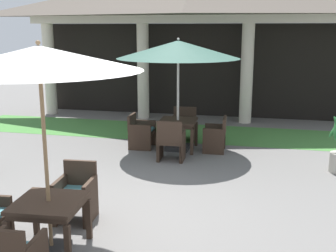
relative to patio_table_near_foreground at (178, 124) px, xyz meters
name	(u,v)px	position (x,y,z in m)	size (l,w,h in m)	color
ground_plane	(110,221)	(-0.21, -4.16, -0.63)	(60.00, 60.00, 0.00)	slate
background_pavilion	(195,5)	(-0.21, 3.55, 2.96)	(11.15, 2.82, 4.62)	beige
lawn_strip	(183,132)	(-0.21, 1.72, -0.62)	(12.95, 2.19, 0.01)	#47843D
patio_table_near_foreground	(178,124)	(0.00, 0.00, 0.00)	(0.91, 0.91, 0.73)	#38281E
patio_umbrella_near_foreground	(178,50)	(0.00, 0.00, 1.77)	(2.90, 2.90, 2.68)	#2D2D2D
patio_chair_near_foreground_north	(184,125)	(-0.03, 0.93, -0.23)	(0.64, 0.58, 0.85)	#38281E
patio_chair_near_foreground_west	(141,132)	(-0.93, -0.03, -0.23)	(0.60, 0.64, 0.83)	#38281E
patio_chair_near_foreground_south	(171,142)	(0.03, -0.93, -0.20)	(0.60, 0.52, 0.94)	#38281E
patio_chair_near_foreground_east	(216,135)	(0.93, 0.03, -0.23)	(0.53, 0.62, 0.84)	#38281E
patio_table_mid_left	(49,208)	(-0.66, -5.16, -0.02)	(0.92, 0.92, 0.71)	#38281E
patio_umbrella_mid_left	(39,60)	(-0.66, -5.16, 1.90)	(2.53, 2.53, 2.76)	#2D2D2D
patio_chair_mid_left_north	(76,195)	(-0.74, -4.19, -0.23)	(0.59, 0.62, 0.88)	#38281E
terracotta_urn	(175,141)	(-0.09, 0.14, -0.46)	(0.32, 0.32, 0.42)	#9E5633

